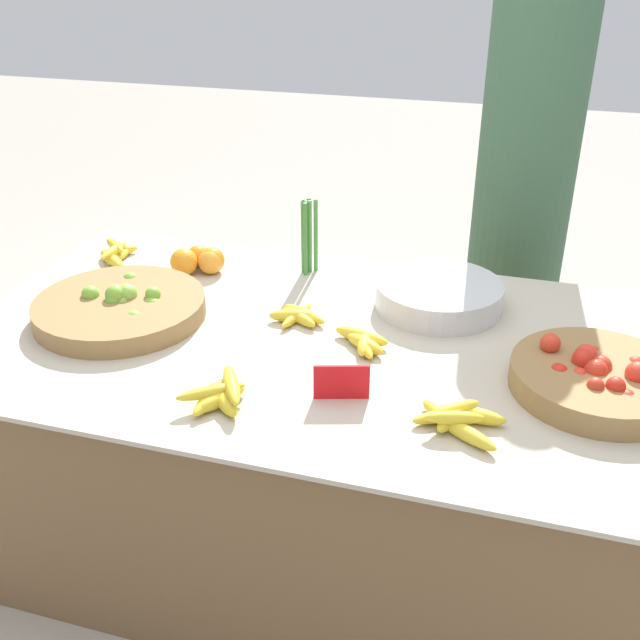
# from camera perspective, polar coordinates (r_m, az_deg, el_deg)

# --- Properties ---
(ground_plane) EXTENTS (12.00, 12.00, 0.00)m
(ground_plane) POSITION_cam_1_polar(r_m,az_deg,el_deg) (2.22, 0.00, -15.71)
(ground_plane) COLOR #ADA599
(market_table) EXTENTS (1.80, 1.02, 0.63)m
(market_table) POSITION_cam_1_polar(r_m,az_deg,el_deg) (2.02, 0.00, -9.20)
(market_table) COLOR brown
(market_table) RESTS_ON ground_plane
(lime_bowl) EXTENTS (0.44, 0.44, 0.09)m
(lime_bowl) POSITION_cam_1_polar(r_m,az_deg,el_deg) (2.00, -14.97, 0.92)
(lime_bowl) COLOR olive
(lime_bowl) RESTS_ON market_table
(tomato_basket) EXTENTS (0.38, 0.38, 0.10)m
(tomato_basket) POSITION_cam_1_polar(r_m,az_deg,el_deg) (1.73, 20.46, -4.15)
(tomato_basket) COLOR olive
(tomato_basket) RESTS_ON market_table
(orange_pile) EXTENTS (0.15, 0.14, 0.08)m
(orange_pile) POSITION_cam_1_polar(r_m,az_deg,el_deg) (2.21, -9.10, 4.52)
(orange_pile) COLOR orange
(orange_pile) RESTS_ON market_table
(metal_bowl) EXTENTS (0.34, 0.34, 0.07)m
(metal_bowl) POSITION_cam_1_polar(r_m,az_deg,el_deg) (2.00, 9.04, 1.88)
(metal_bowl) COLOR silver
(metal_bowl) RESTS_ON market_table
(price_sign) EXTENTS (0.12, 0.04, 0.08)m
(price_sign) POSITION_cam_1_polar(r_m,az_deg,el_deg) (1.60, 1.65, -4.76)
(price_sign) COLOR red
(price_sign) RESTS_ON market_table
(veg_bundle) EXTENTS (0.04, 0.05, 0.22)m
(veg_bundle) POSITION_cam_1_polar(r_m,az_deg,el_deg) (2.16, -0.93, 6.35)
(veg_bundle) COLOR #4C8E42
(veg_bundle) RESTS_ON market_table
(banana_bunch_back_center) EXTENTS (0.16, 0.15, 0.03)m
(banana_bunch_back_center) POSITION_cam_1_polar(r_m,az_deg,el_deg) (1.92, -1.68, 0.34)
(banana_bunch_back_center) COLOR yellow
(banana_bunch_back_center) RESTS_ON market_table
(banana_bunch_front_left) EXTENTS (0.14, 0.17, 0.05)m
(banana_bunch_front_left) POSITION_cam_1_polar(r_m,az_deg,el_deg) (2.35, -15.37, 4.83)
(banana_bunch_front_left) COLOR yellow
(banana_bunch_front_left) RESTS_ON market_table
(banana_bunch_front_right) EXTENTS (0.15, 0.17, 0.06)m
(banana_bunch_front_right) POSITION_cam_1_polar(r_m,az_deg,el_deg) (1.60, -7.63, -5.65)
(banana_bunch_front_right) COLOR yellow
(banana_bunch_front_right) RESTS_ON market_table
(banana_bunch_middle_right) EXTENTS (0.19, 0.15, 0.05)m
(banana_bunch_middle_right) POSITION_cam_1_polar(r_m,az_deg,el_deg) (1.55, 10.32, -7.39)
(banana_bunch_middle_right) COLOR yellow
(banana_bunch_middle_right) RESTS_ON market_table
(banana_bunch_middle_left) EXTENTS (0.15, 0.13, 0.03)m
(banana_bunch_middle_left) POSITION_cam_1_polar(r_m,az_deg,el_deg) (1.80, 3.33, -1.64)
(banana_bunch_middle_left) COLOR yellow
(banana_bunch_middle_left) RESTS_ON market_table
(vendor_person) EXTENTS (0.32, 0.32, 1.65)m
(vendor_person) POSITION_cam_1_polar(r_m,az_deg,el_deg) (2.57, 15.24, 9.61)
(vendor_person) COLOR #385B42
(vendor_person) RESTS_ON ground_plane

